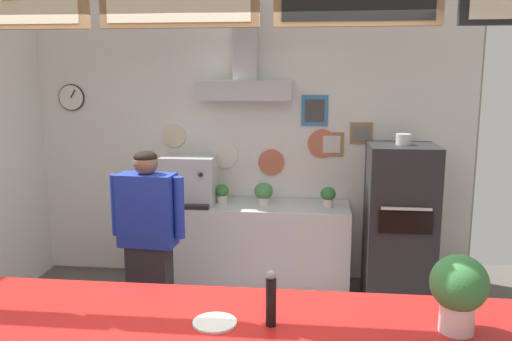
{
  "coord_description": "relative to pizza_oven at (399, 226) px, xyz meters",
  "views": [
    {
      "loc": [
        0.68,
        -2.83,
        2.2
      ],
      "look_at": [
        0.28,
        0.83,
        1.53
      ],
      "focal_mm": 37.29,
      "sensor_mm": 36.0,
      "label": 1
    }
  ],
  "objects": [
    {
      "name": "potted_rosemary",
      "position": [
        -1.75,
        0.27,
        0.21
      ],
      "size": [
        0.14,
        0.14,
        0.19
      ],
      "color": "beige",
      "rests_on": "back_prep_counter"
    },
    {
      "name": "pizza_oven",
      "position": [
        0.0,
        0.0,
        0.0
      ],
      "size": [
        0.63,
        0.65,
        1.66
      ],
      "color": "#232326",
      "rests_on": "ground_plane"
    },
    {
      "name": "basil_vase",
      "position": [
        -0.15,
        -2.6,
        0.45
      ],
      "size": [
        0.26,
        0.26,
        0.37
      ],
      "color": "silver",
      "rests_on": "service_counter"
    },
    {
      "name": "back_prep_counter",
      "position": [
        -1.48,
        0.24,
        -0.34
      ],
      "size": [
        2.05,
        0.62,
        0.89
      ],
      "color": "silver",
      "rests_on": "ground_plane"
    },
    {
      "name": "potted_basil",
      "position": [
        -0.67,
        0.21,
        0.23
      ],
      "size": [
        0.15,
        0.15,
        0.2
      ],
      "color": "beige",
      "rests_on": "back_prep_counter"
    },
    {
      "name": "pepper_grinder",
      "position": [
        -1.01,
        -2.64,
        0.38
      ],
      "size": [
        0.05,
        0.05,
        0.27
      ],
      "color": "black",
      "rests_on": "service_counter"
    },
    {
      "name": "shop_worker",
      "position": [
        -2.09,
        -1.12,
        0.09
      ],
      "size": [
        0.59,
        0.25,
        1.63
      ],
      "rotation": [
        0.0,
        0.0,
        3.07
      ],
      "color": "#232328",
      "rests_on": "ground_plane"
    },
    {
      "name": "potted_oregano",
      "position": [
        -1.32,
        0.26,
        0.23
      ],
      "size": [
        0.19,
        0.19,
        0.22
      ],
      "color": "beige",
      "rests_on": "back_prep_counter"
    },
    {
      "name": "espresso_machine",
      "position": [
        -2.08,
        0.22,
        0.35
      ],
      "size": [
        0.54,
        0.45,
        0.49
      ],
      "color": "#B7BABF",
      "rests_on": "back_prep_counter"
    },
    {
      "name": "condiment_plate",
      "position": [
        -1.28,
        -2.65,
        0.25
      ],
      "size": [
        0.21,
        0.21,
        0.01
      ],
      "color": "white",
      "rests_on": "service_counter"
    },
    {
      "name": "back_wall_assembly",
      "position": [
        -1.51,
        0.47,
        0.81
      ],
      "size": [
        4.69,
        3.04,
        2.98
      ],
      "color": "gray",
      "rests_on": "ground_plane"
    }
  ]
}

